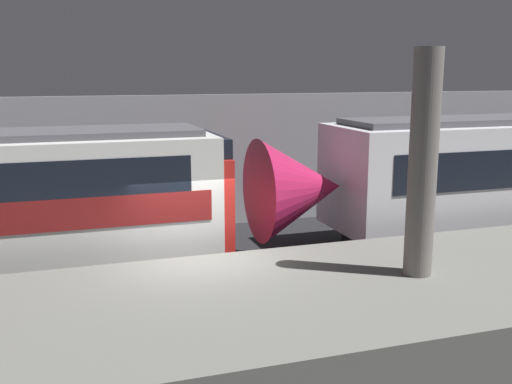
# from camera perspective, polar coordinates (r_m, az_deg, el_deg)

# --- Properties ---
(ground_plane) EXTENTS (120.00, 120.00, 0.00)m
(ground_plane) POSITION_cam_1_polar(r_m,az_deg,el_deg) (12.52, -5.44, -10.93)
(ground_plane) COLOR black
(platform) EXTENTS (40.00, 4.79, 1.12)m
(platform) POSITION_cam_1_polar(r_m,az_deg,el_deg) (10.16, -2.40, -12.94)
(platform) COLOR slate
(platform) RESTS_ON ground
(station_rear_barrier) EXTENTS (50.00, 0.15, 4.06)m
(station_rear_barrier) POSITION_cam_1_polar(r_m,az_deg,el_deg) (18.19, -10.15, 2.65)
(station_rear_barrier) COLOR #939399
(station_rear_barrier) RESTS_ON ground
(support_pillar_near) EXTENTS (0.51, 0.51, 4.04)m
(support_pillar_near) POSITION_cam_1_polar(r_m,az_deg,el_deg) (10.94, 15.61, 2.55)
(support_pillar_near) COLOR slate
(support_pillar_near) RESTS_ON platform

